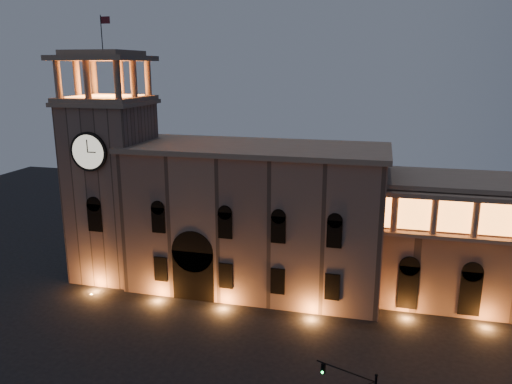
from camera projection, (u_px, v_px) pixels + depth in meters
government_building at (255, 218)px, 60.42m from camera, size 30.80×12.80×17.60m
clock_tower at (112, 181)px, 62.97m from camera, size 9.80×9.80×32.40m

